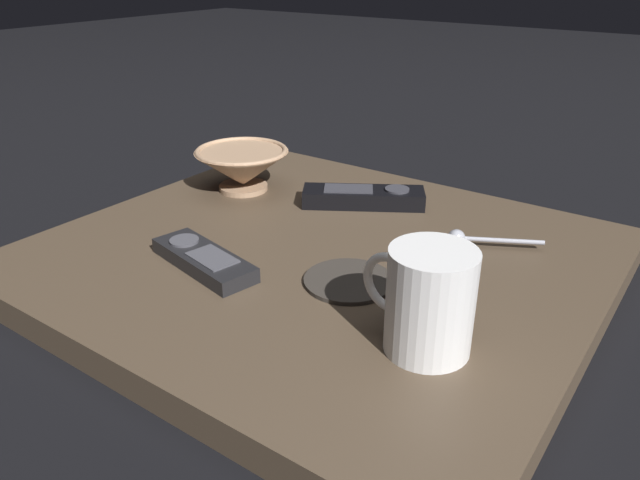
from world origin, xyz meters
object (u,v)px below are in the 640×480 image
tv_remote_near (204,259)px  drink_coaster (349,281)px  tv_remote_far (364,197)px  coffee_mug (428,301)px  teaspoon (467,239)px  cereal_bowl (242,167)px

tv_remote_near → drink_coaster: size_ratio=1.56×
tv_remote_near → tv_remote_far: size_ratio=0.90×
coffee_mug → tv_remote_far: 0.37m
tv_remote_near → tv_remote_far: tv_remote_far is taller
tv_remote_near → drink_coaster: 0.18m
teaspoon → tv_remote_far: 0.19m
cereal_bowl → tv_remote_near: (0.22, 0.14, -0.03)m
coffee_mug → tv_remote_near: (0.00, -0.29, -0.04)m
tv_remote_near → tv_remote_far: (-0.28, 0.05, 0.00)m
teaspoon → tv_remote_near: (0.23, -0.24, -0.00)m
tv_remote_far → drink_coaster: (0.21, 0.11, -0.01)m
teaspoon → tv_remote_far: bearing=-103.9°
tv_remote_far → drink_coaster: tv_remote_far is taller
cereal_bowl → tv_remote_near: 0.26m
teaspoon → drink_coaster: size_ratio=1.05×
tv_remote_near → tv_remote_far: bearing=169.3°
cereal_bowl → teaspoon: cereal_bowl is taller
cereal_bowl → tv_remote_near: bearing=31.5°
cereal_bowl → tv_remote_near: cereal_bowl is taller
teaspoon → tv_remote_far: tv_remote_far is taller
tv_remote_near → tv_remote_far: 0.28m
cereal_bowl → teaspoon: 0.37m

